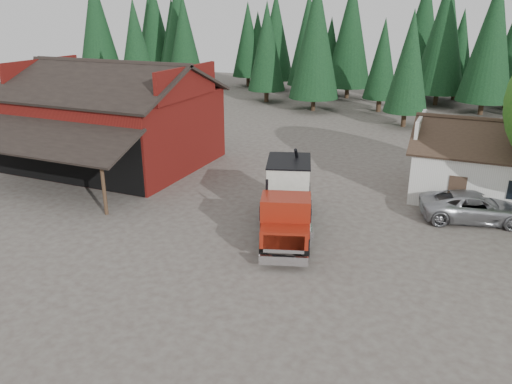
% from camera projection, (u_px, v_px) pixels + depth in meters
% --- Properties ---
extents(ground, '(120.00, 120.00, 0.00)m').
position_uv_depth(ground, '(175.00, 249.00, 22.90)').
color(ground, '#4D433C').
rests_on(ground, ground).
extents(red_barn, '(12.80, 13.63, 7.18)m').
position_uv_depth(red_barn, '(114.00, 126.00, 34.58)').
color(red_barn, maroon).
rests_on(red_barn, ground).
extents(farmhouse, '(8.60, 6.42, 4.65)m').
position_uv_depth(farmhouse, '(488.00, 170.00, 28.65)').
color(farmhouse, silver).
rests_on(farmhouse, ground).
extents(conifer_backdrop, '(76.00, 16.00, 16.00)m').
position_uv_depth(conifer_backdrop, '(365.00, 101.00, 59.02)').
color(conifer_backdrop, black).
rests_on(conifer_backdrop, ground).
extents(near_pine_a, '(4.40, 4.40, 11.40)m').
position_uv_depth(near_pine_a, '(136.00, 48.00, 52.96)').
color(near_pine_a, '#382619').
rests_on(near_pine_a, ground).
extents(near_pine_b, '(3.96, 3.96, 10.40)m').
position_uv_depth(near_pine_b, '(410.00, 62.00, 44.41)').
color(near_pine_b, '#382619').
rests_on(near_pine_b, ground).
extents(near_pine_d, '(5.28, 5.28, 13.40)m').
position_uv_depth(near_pine_d, '(316.00, 39.00, 51.06)').
color(near_pine_d, '#382619').
rests_on(near_pine_d, ground).
extents(feed_truck, '(4.64, 8.52, 3.72)m').
position_uv_depth(feed_truck, '(288.00, 198.00, 24.26)').
color(feed_truck, black).
rests_on(feed_truck, ground).
extents(silver_car, '(5.90, 3.81, 1.51)m').
position_uv_depth(silver_car, '(475.00, 207.00, 25.75)').
color(silver_car, '#A4A6AB').
rests_on(silver_car, ground).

